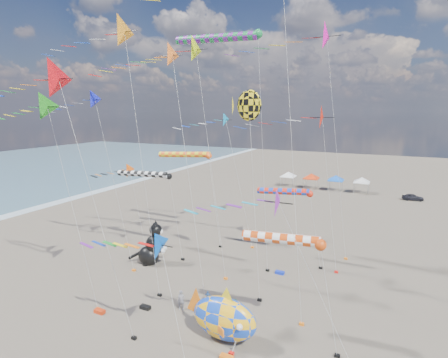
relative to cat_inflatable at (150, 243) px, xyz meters
name	(u,v)px	position (x,y,z in m)	size (l,w,h in m)	color
delta_kite_1	(284,204)	(17.14, -9.74, 8.68)	(10.03, 1.77, 12.33)	purple
delta_kite_2	(188,54)	(4.96, 0.27, 18.94)	(12.94, 2.51, 22.89)	#C1DD11
delta_kite_3	(310,119)	(15.07, 6.41, 13.07)	(11.67, 2.63, 17.04)	red
delta_kite_4	(141,253)	(9.76, -13.34, 5.73)	(8.77, 1.90, 9.43)	#0750BC
delta_kite_5	(320,36)	(14.84, 10.28, 21.50)	(15.03, 3.24, 25.74)	#F80EA6
delta_kite_6	(116,173)	(-5.74, 1.66, 6.85)	(9.05, 1.90, 10.54)	#F4570E
delta_kite_7	(48,110)	(-2.20, -9.17, 13.96)	(10.58, 2.31, 17.81)	#1F8C1C
delta_kite_8	(68,82)	(2.22, -10.88, 15.81)	(12.76, 2.91, 19.88)	red
delta_kite_9	(98,103)	(-3.94, -2.16, 14.65)	(9.16, 1.93, 18.38)	#1820DD
delta_kite_10	(219,123)	(3.85, 8.91, 12.49)	(10.27, 1.82, 16.20)	#1086BD
delta_kite_11	(150,59)	(5.41, -5.95, 17.73)	(11.45, 1.98, 21.51)	orange
delta_kite_12	(121,35)	(1.99, -5.10, 19.88)	(11.55, 2.77, 23.91)	orange
windsock_0	(286,192)	(12.87, 6.67, 5.46)	(7.30, 0.71, 8.27)	red
windsock_1	(219,39)	(6.49, 3.74, 20.76)	(10.53, 0.86, 23.68)	#18853E
windsock_2	(145,175)	(-2.08, 2.32, 6.88)	(8.76, 0.69, 9.69)	black
windsock_3	(187,155)	(0.24, 7.48, 8.61)	(8.41, 0.73, 11.45)	#FF5915
windsock_4	(286,240)	(16.51, -6.50, 5.28)	(7.00, 0.78, 8.12)	#CC410E
angelfish_kite	(247,107)	(10.97, -0.08, 14.18)	(3.74, 3.02, 18.04)	yellow
cat_inflatable	(150,243)	(0.00, 0.00, 0.00)	(3.56, 1.78, 4.81)	black
fish_inflatable	(224,318)	(12.70, -8.35, -0.53)	(6.52, 3.10, 4.34)	blue
person_adult	(181,300)	(7.73, -6.12, -1.56)	(0.62, 0.40, 1.69)	slate
child_green	(235,307)	(12.05, -4.75, -1.78)	(0.61, 0.47, 1.25)	#196C43
child_blue	(208,296)	(9.13, -4.08, -1.91)	(0.57, 0.24, 0.98)	#2C5CA9
kite_bag_0	(145,307)	(4.96, -7.34, -2.25)	(0.90, 0.44, 0.30)	black
kite_bag_1	(280,273)	(13.28, 3.67, -2.25)	(0.90, 0.44, 0.30)	#132ABE
kite_bag_2	(100,311)	(1.96, -9.43, -2.25)	(0.90, 0.44, 0.30)	red
kite_bag_3	(227,358)	(13.67, -9.94, -2.25)	(0.90, 0.44, 0.30)	orange
tent_row	(324,175)	(10.33, 45.16, 0.75)	(19.20, 4.20, 3.80)	white
parked_car	(413,197)	(26.95, 43.16, -1.79)	(1.46, 3.62, 1.23)	#26262D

